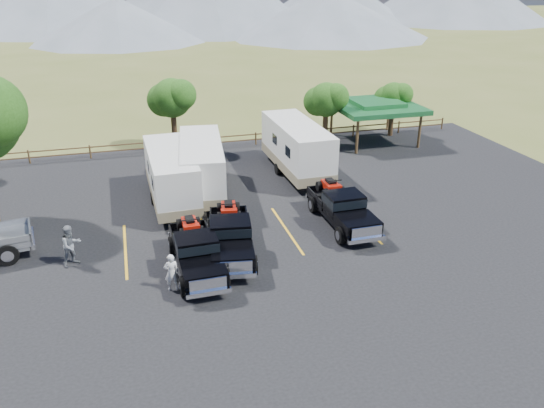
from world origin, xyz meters
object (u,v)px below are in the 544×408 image
object	(u,v)px
rig_center	(230,234)
trailer_right	(297,148)
person_a	(172,272)
rig_left	(196,250)
trailer_center	(202,167)
rig_right	(342,207)
trailer_left	(171,177)
pavilion	(375,106)
person_b	(71,245)

from	to	relation	value
rig_center	trailer_right	size ratio (longest dim) A/B	0.64
trailer_right	person_a	xyz separation A→B (m)	(-9.16, -11.63, -0.92)
rig_left	trailer_center	size ratio (longest dim) A/B	0.62
trailer_center	rig_left	bearing A→B (deg)	-93.70
rig_center	rig_right	xyz separation A→B (m)	(6.17, 1.50, -0.00)
rig_left	rig_center	bearing A→B (deg)	29.32
trailer_right	person_a	world-z (taller)	trailer_right
trailer_left	trailer_right	size ratio (longest dim) A/B	0.93
rig_center	person_a	xyz separation A→B (m)	(-2.97, -2.46, -0.13)
pavilion	person_b	bearing A→B (deg)	-147.11
pavilion	rig_left	distance (m)	22.38
rig_center	trailer_left	bearing A→B (deg)	116.22
pavilion	trailer_right	size ratio (longest dim) A/B	0.65
trailer_left	trailer_center	xyz separation A→B (m)	(1.86, 0.93, 0.04)
pavilion	person_a	xyz separation A→B (m)	(-17.17, -17.01, -1.92)
rig_center	trailer_right	bearing A→B (deg)	64.90
trailer_center	person_a	bearing A→B (deg)	-98.91
rig_left	person_b	distance (m)	5.61
pavilion	rig_center	distance (m)	20.42
pavilion	trailer_right	bearing A→B (deg)	-146.09
trailer_left	trailer_center	size ratio (longest dim) A/B	0.97
trailer_left	person_a	size ratio (longest dim) A/B	5.39
person_a	rig_center	bearing A→B (deg)	-143.89
rig_center	person_b	xyz separation A→B (m)	(-7.04, 0.82, 0.00)
pavilion	rig_center	world-z (taller)	pavilion
rig_right	person_b	world-z (taller)	rig_right
trailer_left	rig_left	bearing A→B (deg)	-89.24
trailer_center	person_b	bearing A→B (deg)	-129.23
trailer_left	person_b	distance (m)	7.60
rig_center	person_b	distance (m)	7.09
rig_left	person_b	bearing A→B (deg)	159.42
rig_center	rig_right	bearing A→B (deg)	22.64
rig_left	person_a	xyz separation A→B (m)	(-1.22, -1.42, -0.09)
trailer_left	person_a	distance (m)	9.04
rig_center	person_b	world-z (taller)	rig_center
trailer_center	trailer_left	bearing A→B (deg)	-146.52
trailer_right	person_a	size ratio (longest dim) A/B	5.81
rig_center	person_b	size ratio (longest dim) A/B	3.21
rig_left	person_b	world-z (taller)	person_b
rig_center	rig_left	bearing A→B (deg)	-140.46
pavilion	person_a	distance (m)	24.25
person_a	person_b	xyz separation A→B (m)	(-4.07, 3.28, 0.14)
rig_left	rig_right	size ratio (longest dim) A/B	0.96
person_a	person_b	bearing A→B (deg)	-42.36
pavilion	trailer_center	bearing A→B (deg)	-153.60
trailer_left	trailer_right	bearing A→B (deg)	16.74
rig_left	rig_center	xyz separation A→B (m)	(1.75, 1.03, 0.04)
pavilion	trailer_left	size ratio (longest dim) A/B	0.70
rig_right	pavilion	bearing A→B (deg)	57.67
rig_left	trailer_center	xyz separation A→B (m)	(1.59, 8.46, 0.75)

